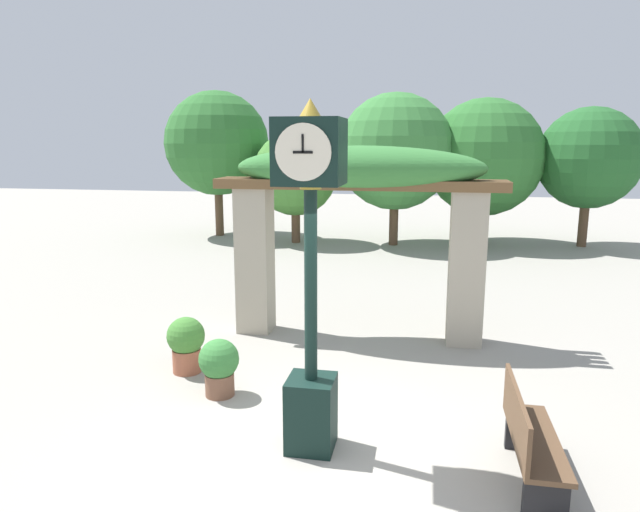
{
  "coord_description": "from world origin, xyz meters",
  "views": [
    {
      "loc": [
        1.08,
        -5.38,
        3.18
      ],
      "look_at": [
        -0.03,
        0.55,
        1.97
      ],
      "focal_mm": 32.0,
      "sensor_mm": 36.0,
      "label": 1
    }
  ],
  "objects_px": {
    "pedestal_clock": "(311,264)",
    "park_bench": "(529,438)",
    "potted_plant_near_left": "(219,365)",
    "potted_plant_near_right": "(186,342)"
  },
  "relations": [
    {
      "from": "potted_plant_near_left",
      "to": "potted_plant_near_right",
      "type": "relative_size",
      "value": 0.94
    },
    {
      "from": "pedestal_clock",
      "to": "potted_plant_near_right",
      "type": "bearing_deg",
      "value": 141.92
    },
    {
      "from": "pedestal_clock",
      "to": "potted_plant_near_left",
      "type": "height_order",
      "value": "pedestal_clock"
    },
    {
      "from": "potted_plant_near_left",
      "to": "park_bench",
      "type": "bearing_deg",
      "value": -19.12
    },
    {
      "from": "potted_plant_near_right",
      "to": "park_bench",
      "type": "height_order",
      "value": "park_bench"
    },
    {
      "from": "potted_plant_near_left",
      "to": "potted_plant_near_right",
      "type": "distance_m",
      "value": 0.97
    },
    {
      "from": "potted_plant_near_right",
      "to": "park_bench",
      "type": "xyz_separation_m",
      "value": [
        4.27,
        -1.87,
        -0.0
      ]
    },
    {
      "from": "pedestal_clock",
      "to": "park_bench",
      "type": "relative_size",
      "value": 2.5
    },
    {
      "from": "potted_plant_near_left",
      "to": "park_bench",
      "type": "height_order",
      "value": "park_bench"
    },
    {
      "from": "potted_plant_near_right",
      "to": "park_bench",
      "type": "distance_m",
      "value": 4.66
    }
  ]
}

